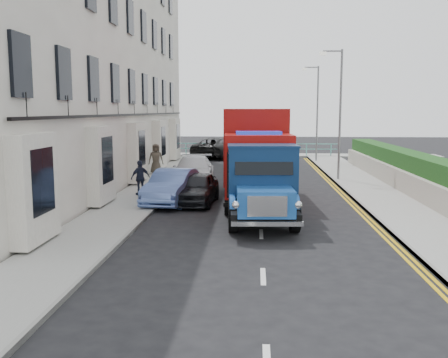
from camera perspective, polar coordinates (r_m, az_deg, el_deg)
ground at (r=13.70m, az=4.37°, el=-8.34°), size 120.00×120.00×0.00m
pavement_west at (r=23.02m, az=-8.98°, el=-1.63°), size 2.40×38.00×0.12m
pavement_east at (r=23.14m, az=17.33°, el=-1.85°), size 2.60×38.00×0.12m
promenade at (r=42.32m, az=3.88°, el=2.75°), size 30.00×2.50×0.12m
sea_plane at (r=73.25m, az=3.78°, el=4.86°), size 120.00×120.00×0.00m
terrace_west at (r=27.95m, az=-16.30°, el=14.43°), size 6.31×30.20×14.25m
garden_east at (r=23.54m, az=21.94°, el=0.17°), size 1.45×28.00×1.75m
seafront_railing at (r=41.48m, az=3.89°, el=3.37°), size 13.00×0.08×1.11m
lamp_mid at (r=27.51m, az=12.91°, el=8.04°), size 1.23×0.18×7.00m
lamp_far at (r=37.41m, az=10.44°, el=8.01°), size 1.23×0.18×7.00m
bedford_lorry at (r=16.55m, az=4.34°, el=-1.17°), size 2.56×5.77×2.67m
red_lorry at (r=21.11m, az=3.42°, el=3.08°), size 2.94×7.53×3.87m
parked_car_front at (r=20.54m, az=-3.13°, el=-1.04°), size 1.76×3.87×1.29m
parked_car_mid at (r=20.68m, az=-5.88°, el=-0.85°), size 2.04×4.41×1.40m
parked_car_rear at (r=25.90m, az=-3.52°, el=0.97°), size 2.23×5.03×1.44m
seafront_car_left at (r=40.40m, az=-1.03°, el=3.60°), size 3.73×6.27×1.63m
seafront_car_right at (r=33.33m, az=5.07°, el=2.59°), size 3.55×4.89×1.55m
pedestrian_west_near at (r=22.16m, az=-9.53°, el=0.14°), size 0.93×0.85×1.53m
pedestrian_west_far at (r=29.37m, az=-7.79°, el=2.29°), size 0.96×0.73×1.77m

